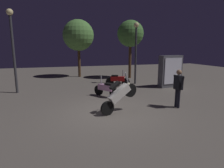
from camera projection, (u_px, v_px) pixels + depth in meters
name	position (u px, v px, depth m)	size (l,w,h in m)	color
ground_plane	(109.00, 113.00, 7.65)	(40.00, 40.00, 0.00)	#605951
motorcycle_white_foreground	(119.00, 95.00, 7.51)	(1.63, 0.54, 1.63)	black
motorcycle_red_parked_left	(118.00, 80.00, 12.93)	(1.56, 0.75, 1.11)	black
motorcycle_pink_parked_right	(106.00, 89.00, 10.08)	(1.01, 1.44, 1.11)	black
person_rider_beside	(178.00, 85.00, 8.15)	(0.26, 0.67, 1.67)	black
streetlamp_near	(12.00, 40.00, 10.50)	(0.36, 0.36, 4.67)	#38383D
streetlamp_far	(136.00, 45.00, 13.34)	(0.36, 0.36, 4.32)	#38383D
tree_left_bg	(130.00, 34.00, 15.86)	(2.21, 2.21, 4.87)	#4C331E
tree_center_bg	(78.00, 35.00, 16.55)	(2.70, 2.70, 5.02)	#4C331E
kiosk_billboard	(170.00, 71.00, 12.55)	(1.65, 0.70, 2.10)	#595960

